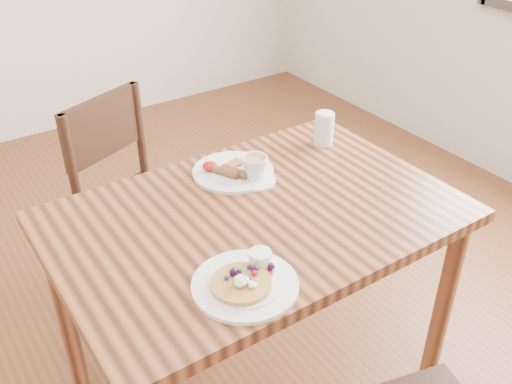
% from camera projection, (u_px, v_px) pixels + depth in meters
% --- Properties ---
extents(ground, '(5.00, 5.00, 0.00)m').
position_uv_depth(ground, '(256.00, 379.00, 2.11)').
color(ground, brown).
rests_on(ground, ground).
extents(dining_table, '(1.20, 0.80, 0.75)m').
position_uv_depth(dining_table, '(256.00, 238.00, 1.76)').
color(dining_table, brown).
rests_on(dining_table, ground).
extents(chair_far, '(0.55, 0.55, 0.88)m').
position_uv_depth(chair_far, '(137.00, 196.00, 2.25)').
color(chair_far, '#361F13').
rests_on(chair_far, ground).
extents(pancake_plate, '(0.27, 0.27, 0.06)m').
position_uv_depth(pancake_plate, '(246.00, 281.00, 1.42)').
color(pancake_plate, white).
rests_on(pancake_plate, dining_table).
extents(breakfast_plate, '(0.27, 0.27, 0.04)m').
position_uv_depth(breakfast_plate, '(232.00, 171.00, 1.89)').
color(breakfast_plate, white).
rests_on(breakfast_plate, dining_table).
extents(teacup_saucer, '(0.14, 0.14, 0.09)m').
position_uv_depth(teacup_saucer, '(254.00, 170.00, 1.83)').
color(teacup_saucer, white).
rests_on(teacup_saucer, dining_table).
extents(water_glass, '(0.07, 0.07, 0.12)m').
position_uv_depth(water_glass, '(324.00, 129.00, 2.05)').
color(water_glass, silver).
rests_on(water_glass, dining_table).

